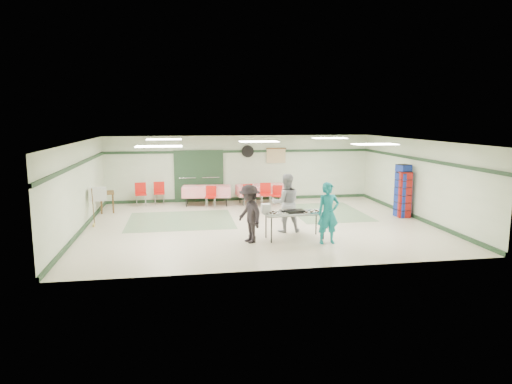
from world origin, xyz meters
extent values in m
plane|color=beige|center=(0.00, 0.00, 0.00)|extent=(11.00, 11.00, 0.00)
plane|color=white|center=(0.00, 0.00, 2.70)|extent=(11.00, 11.00, 0.00)
plane|color=beige|center=(0.00, 4.50, 1.35)|extent=(11.00, 0.00, 11.00)
plane|color=beige|center=(0.00, -4.50, 1.35)|extent=(11.00, 0.00, 11.00)
plane|color=beige|center=(-5.50, 0.00, 1.35)|extent=(0.00, 9.00, 9.00)
plane|color=beige|center=(5.50, 0.00, 1.35)|extent=(0.00, 9.00, 9.00)
cube|color=#1E3721|center=(0.00, 4.47, 2.05)|extent=(11.00, 0.06, 0.10)
cube|color=#1E3721|center=(0.00, 4.47, 0.06)|extent=(11.00, 0.06, 0.12)
cube|color=#1E3721|center=(-5.47, 0.00, 2.05)|extent=(0.06, 9.00, 0.10)
cube|color=#1E3721|center=(-5.47, 0.00, 0.06)|extent=(0.06, 9.00, 0.12)
cube|color=#1E3721|center=(5.47, 0.00, 2.05)|extent=(0.06, 9.00, 0.10)
cube|color=#1E3721|center=(5.47, 0.00, 0.06)|extent=(0.06, 9.00, 0.12)
cube|color=gray|center=(-2.50, 1.00, 0.00)|extent=(3.50, 3.00, 0.01)
cube|color=gray|center=(2.80, 1.50, 0.00)|extent=(2.50, 3.50, 0.01)
cube|color=gray|center=(-2.20, 4.44, 1.05)|extent=(0.90, 0.06, 2.10)
cube|color=gray|center=(-1.25, 4.44, 1.05)|extent=(0.90, 0.06, 2.10)
cube|color=#1E3721|center=(-1.73, 4.42, 1.05)|extent=(2.00, 0.03, 2.15)
cylinder|color=black|center=(0.30, 4.44, 2.05)|extent=(0.50, 0.10, 0.50)
cube|color=tan|center=(1.50, 4.44, 1.85)|extent=(0.80, 0.02, 0.60)
cube|color=#AAA9A5|center=(0.72, -1.90, 0.74)|extent=(1.83, 0.86, 0.04)
cylinder|color=black|center=(-0.03, -2.25, 0.36)|extent=(0.04, 0.04, 0.72)
cylinder|color=black|center=(1.50, -2.13, 0.36)|extent=(0.04, 0.04, 0.72)
cylinder|color=black|center=(-0.07, -1.68, 0.36)|extent=(0.04, 0.04, 0.72)
cylinder|color=black|center=(1.46, -1.56, 0.36)|extent=(0.04, 0.04, 0.72)
cube|color=silver|center=(1.21, -1.97, 0.77)|extent=(0.63, 0.50, 0.02)
cube|color=silver|center=(0.62, -1.79, 0.77)|extent=(0.62, 0.49, 0.02)
cube|color=silver|center=(0.17, -2.01, 0.77)|extent=(0.61, 0.48, 0.02)
cube|color=black|center=(0.71, -1.92, 0.80)|extent=(0.55, 0.37, 0.08)
cube|color=white|center=(-0.11, -1.86, 0.89)|extent=(0.25, 0.23, 0.27)
imported|color=#137D88|center=(1.49, -2.53, 0.85)|extent=(0.64, 0.44, 1.69)
imported|color=#95959B|center=(0.65, -1.08, 0.88)|extent=(0.87, 0.69, 1.77)
imported|color=black|center=(-0.61, -2.08, 0.81)|extent=(0.92, 1.18, 1.62)
cube|color=red|center=(0.73, 3.58, 0.74)|extent=(2.03, 1.00, 0.05)
cube|color=red|center=(0.73, 3.58, 0.55)|extent=(2.03, 1.02, 0.40)
cylinder|color=black|center=(-0.07, 3.19, 0.36)|extent=(0.04, 0.04, 0.72)
cylinder|color=black|center=(1.57, 3.31, 0.36)|extent=(0.04, 0.04, 0.72)
cylinder|color=black|center=(-0.11, 3.85, 0.36)|extent=(0.04, 0.04, 0.72)
cylinder|color=black|center=(1.52, 3.97, 0.36)|extent=(0.04, 0.04, 0.72)
cube|color=red|center=(-1.47, 3.58, 0.74)|extent=(1.95, 0.99, 0.05)
cube|color=red|center=(-1.47, 3.58, 0.55)|extent=(1.95, 1.01, 0.40)
cylinder|color=black|center=(-2.28, 3.35, 0.36)|extent=(0.04, 0.04, 0.72)
cylinder|color=black|center=(-0.72, 3.20, 0.36)|extent=(0.04, 0.04, 0.72)
cylinder|color=black|center=(-2.22, 3.97, 0.36)|extent=(0.04, 0.04, 0.72)
cylinder|color=black|center=(-0.66, 3.82, 0.36)|extent=(0.04, 0.04, 0.72)
cube|color=red|center=(0.79, 2.93, 0.47)|extent=(0.45, 0.45, 0.04)
cube|color=red|center=(0.80, 3.12, 0.70)|extent=(0.42, 0.06, 0.42)
cylinder|color=silver|center=(0.62, 2.77, 0.22)|extent=(0.02, 0.02, 0.44)
cylinder|color=silver|center=(0.95, 2.75, 0.22)|extent=(0.02, 0.02, 0.44)
cylinder|color=silver|center=(0.63, 3.11, 0.22)|extent=(0.02, 0.02, 0.44)
cylinder|color=silver|center=(0.97, 3.09, 0.22)|extent=(0.02, 0.02, 0.44)
cube|color=red|center=(0.16, 2.93, 0.45)|extent=(0.53, 0.53, 0.04)
cube|color=red|center=(0.09, 3.10, 0.67)|extent=(0.40, 0.19, 0.41)
cylinder|color=silver|center=(0.07, 2.72, 0.21)|extent=(0.02, 0.02, 0.43)
cylinder|color=silver|center=(0.37, 2.84, 0.21)|extent=(0.02, 0.02, 0.43)
cylinder|color=silver|center=(-0.05, 3.02, 0.21)|extent=(0.02, 0.02, 0.43)
cylinder|color=silver|center=(0.25, 3.14, 0.21)|extent=(0.02, 0.02, 0.43)
cube|color=red|center=(1.23, 2.93, 0.41)|extent=(0.48, 0.48, 0.04)
cube|color=red|center=(1.28, 3.09, 0.62)|extent=(0.37, 0.17, 0.38)
cylinder|color=silver|center=(1.03, 2.84, 0.20)|extent=(0.02, 0.02, 0.39)
cylinder|color=silver|center=(1.31, 2.74, 0.20)|extent=(0.02, 0.02, 0.39)
cylinder|color=silver|center=(1.14, 3.12, 0.20)|extent=(0.02, 0.02, 0.39)
cylinder|color=silver|center=(1.42, 3.02, 0.20)|extent=(0.02, 0.02, 0.39)
cube|color=red|center=(-1.36, 2.93, 0.43)|extent=(0.46, 0.46, 0.04)
cube|color=red|center=(-1.33, 3.11, 0.65)|extent=(0.39, 0.11, 0.39)
cylinder|color=silver|center=(-1.54, 2.81, 0.21)|extent=(0.02, 0.02, 0.41)
cylinder|color=silver|center=(-1.24, 2.75, 0.21)|extent=(0.02, 0.02, 0.41)
cylinder|color=silver|center=(-1.48, 3.12, 0.21)|extent=(0.02, 0.02, 0.41)
cylinder|color=silver|center=(-1.18, 3.06, 0.21)|extent=(0.02, 0.02, 0.41)
cube|color=red|center=(-3.32, 3.98, 0.46)|extent=(0.43, 0.43, 0.04)
cube|color=red|center=(-3.33, 4.17, 0.69)|extent=(0.42, 0.06, 0.42)
cylinder|color=silver|center=(-3.48, 3.81, 0.22)|extent=(0.02, 0.02, 0.44)
cylinder|color=silver|center=(-3.15, 3.82, 0.22)|extent=(0.02, 0.02, 0.44)
cylinder|color=silver|center=(-3.50, 4.14, 0.22)|extent=(0.02, 0.02, 0.44)
cylinder|color=silver|center=(-3.16, 4.16, 0.22)|extent=(0.02, 0.02, 0.44)
cube|color=red|center=(-4.02, 3.78, 0.47)|extent=(0.48, 0.48, 0.04)
cube|color=red|center=(-4.04, 3.97, 0.70)|extent=(0.43, 0.10, 0.42)
cylinder|color=silver|center=(-4.16, 3.59, 0.22)|extent=(0.02, 0.02, 0.44)
cylinder|color=silver|center=(-3.83, 3.64, 0.22)|extent=(0.02, 0.02, 0.44)
cylinder|color=silver|center=(-4.21, 3.93, 0.22)|extent=(0.02, 0.02, 0.44)
cylinder|color=silver|center=(-3.87, 3.97, 0.22)|extent=(0.02, 0.02, 0.44)
cube|color=navy|center=(5.15, 0.27, 0.78)|extent=(0.48, 0.48, 1.55)
cube|color=maroon|center=(5.15, 0.26, 0.80)|extent=(0.47, 0.47, 1.61)
cube|color=navy|center=(5.15, 0.38, 0.92)|extent=(0.49, 0.49, 1.83)
cube|color=brown|center=(-5.15, 2.86, 0.72)|extent=(0.62, 0.85, 0.05)
cube|color=brown|center=(-5.30, 2.51, 0.35)|extent=(0.05, 0.05, 0.70)
cube|color=brown|center=(-4.90, 2.57, 0.35)|extent=(0.05, 0.05, 0.70)
cube|color=brown|center=(-5.40, 3.15, 0.35)|extent=(0.05, 0.05, 0.70)
cube|color=brown|center=(-5.00, 3.21, 0.35)|extent=(0.05, 0.05, 0.70)
cube|color=beige|center=(-5.15, 1.15, 0.95)|extent=(0.59, 0.54, 0.41)
cylinder|color=brown|center=(-5.23, 0.60, 0.63)|extent=(0.05, 0.20, 1.21)
camera|label=1|loc=(-2.44, -14.24, 3.42)|focal=32.00mm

